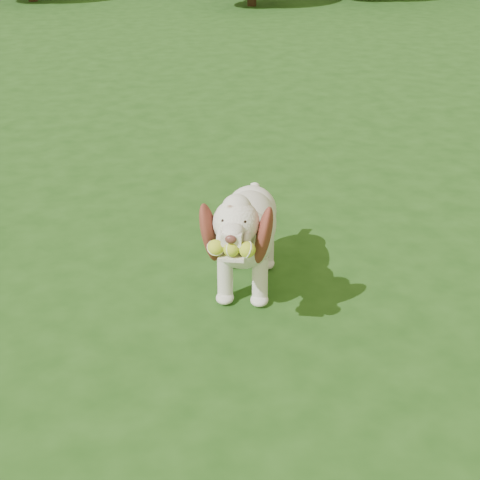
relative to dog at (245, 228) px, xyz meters
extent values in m
plane|color=#1C4212|center=(0.00, 0.20, -0.36)|extent=(80.00, 80.00, 0.00)
ellipsoid|color=silver|center=(0.03, 0.09, -0.03)|extent=(0.49, 0.65, 0.31)
ellipsoid|color=silver|center=(-0.05, -0.12, 0.00)|extent=(0.38, 0.38, 0.30)
ellipsoid|color=silver|center=(0.11, 0.27, -0.04)|extent=(0.35, 0.35, 0.27)
cylinder|color=silver|center=(-0.09, -0.22, 0.08)|extent=(0.23, 0.28, 0.23)
sphere|color=silver|center=(-0.13, -0.33, 0.20)|extent=(0.27, 0.27, 0.21)
sphere|color=silver|center=(-0.12, -0.31, 0.25)|extent=(0.18, 0.18, 0.14)
cube|color=silver|center=(-0.17, -0.44, 0.19)|extent=(0.13, 0.15, 0.06)
ellipsoid|color=#592D28|center=(-0.19, -0.50, 0.20)|extent=(0.06, 0.05, 0.04)
cube|color=silver|center=(-0.18, -0.45, 0.11)|extent=(0.15, 0.16, 0.01)
ellipsoid|color=brown|center=(-0.24, -0.27, 0.13)|extent=(0.18, 0.19, 0.32)
ellipsoid|color=brown|center=(-0.01, -0.36, 0.13)|extent=(0.15, 0.22, 0.32)
cylinder|color=silver|center=(0.15, 0.39, -0.01)|extent=(0.10, 0.16, 0.12)
cylinder|color=silver|center=(-0.12, -0.07, -0.23)|extent=(0.10, 0.10, 0.26)
cylinder|color=silver|center=(0.04, -0.13, -0.23)|extent=(0.10, 0.10, 0.26)
cylinder|color=silver|center=(0.02, 0.29, -0.23)|extent=(0.10, 0.10, 0.26)
cylinder|color=silver|center=(0.18, 0.23, -0.23)|extent=(0.10, 0.10, 0.26)
sphere|color=#B5D731|center=(-0.25, -0.46, 0.15)|extent=(0.09, 0.09, 0.07)
sphere|color=#B5D731|center=(-0.19, -0.48, 0.15)|extent=(0.09, 0.09, 0.07)
sphere|color=#B5D731|center=(-0.12, -0.51, 0.15)|extent=(0.09, 0.09, 0.07)
camera|label=1|loc=(-0.84, -3.17, 1.60)|focal=55.00mm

